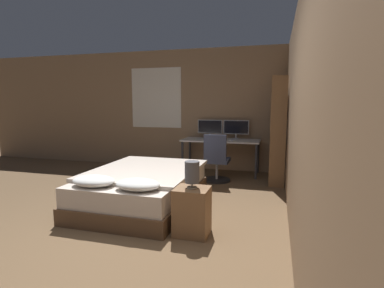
# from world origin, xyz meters

# --- Properties ---
(ground_plane) EXTENTS (20.00, 20.00, 0.00)m
(ground_plane) POSITION_xyz_m (0.00, 0.00, 0.00)
(ground_plane) COLOR brown
(wall_back) EXTENTS (12.00, 0.08, 2.70)m
(wall_back) POSITION_xyz_m (-0.02, 4.06, 1.35)
(wall_back) COLOR #8E7051
(wall_back) RESTS_ON ground_plane
(wall_side_right) EXTENTS (0.06, 12.00, 2.70)m
(wall_side_right) POSITION_xyz_m (1.75, 1.50, 1.35)
(wall_side_right) COLOR #8E7051
(wall_side_right) RESTS_ON ground_plane
(bed) EXTENTS (1.48, 2.09, 0.61)m
(bed) POSITION_xyz_m (-0.33, 1.37, 0.27)
(bed) COLOR brown
(bed) RESTS_ON ground_plane
(nightstand) EXTENTS (0.39, 0.35, 0.55)m
(nightstand) POSITION_xyz_m (0.64, 0.60, 0.27)
(nightstand) COLOR brown
(nightstand) RESTS_ON ground_plane
(bedside_lamp) EXTENTS (0.17, 0.17, 0.31)m
(bedside_lamp) POSITION_xyz_m (0.64, 0.60, 0.73)
(bedside_lamp) COLOR gray
(bedside_lamp) RESTS_ON nightstand
(desk) EXTENTS (1.63, 0.67, 0.73)m
(desk) POSITION_xyz_m (0.41, 3.66, 0.65)
(desk) COLOR beige
(desk) RESTS_ON ground_plane
(monitor_left) EXTENTS (0.55, 0.16, 0.40)m
(monitor_left) POSITION_xyz_m (0.12, 3.89, 0.97)
(monitor_left) COLOR #B7B7BC
(monitor_left) RESTS_ON desk
(monitor_right) EXTENTS (0.55, 0.16, 0.40)m
(monitor_right) POSITION_xyz_m (0.70, 3.89, 0.97)
(monitor_right) COLOR #B7B7BC
(monitor_right) RESTS_ON desk
(keyboard) EXTENTS (0.36, 0.13, 0.02)m
(keyboard) POSITION_xyz_m (0.41, 3.43, 0.74)
(keyboard) COLOR #B7B7BC
(keyboard) RESTS_ON desk
(computer_mouse) EXTENTS (0.07, 0.05, 0.04)m
(computer_mouse) POSITION_xyz_m (0.68, 3.43, 0.75)
(computer_mouse) COLOR #B7B7BC
(computer_mouse) RESTS_ON desk
(office_chair) EXTENTS (0.52, 0.52, 0.93)m
(office_chair) POSITION_xyz_m (0.46, 2.97, 0.37)
(office_chair) COLOR black
(office_chair) RESTS_ON ground_plane
(bookshelf) EXTENTS (0.27, 0.86, 1.97)m
(bookshelf) POSITION_xyz_m (1.57, 3.19, 1.08)
(bookshelf) COLOR brown
(bookshelf) RESTS_ON ground_plane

